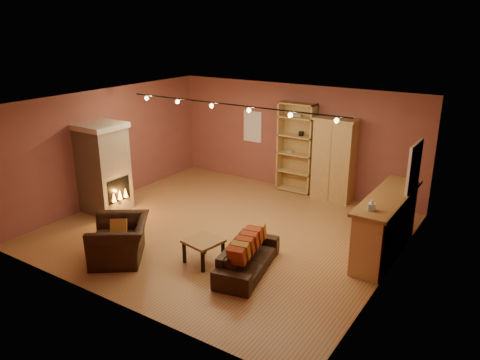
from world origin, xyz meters
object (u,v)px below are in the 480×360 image
Objects in this scene: fireplace at (104,168)px; armchair at (119,233)px; bookcase at (297,147)px; bar_counter at (386,224)px; armoire at (334,160)px; coffee_table at (203,243)px; loveseat at (248,252)px.

armchair is (2.08, -1.54, -0.54)m from fireplace.
bookcase is at bearing 49.57° from fireplace.
armoire is at bearing 132.21° from bar_counter.
armchair is at bearing -152.74° from coffee_table.
fireplace is 1.01× the size of armoire.
bookcase reaches higher than armoire.
loveseat is at bearing -88.65° from armoire.
fireplace reaches higher than bar_counter.
loveseat is 1.30× the size of armchair.
fireplace reaches higher than armoire.
fireplace is 5.58m from armoire.
fireplace is at bearing -140.01° from armoire.
bar_counter is at bearing 88.06° from armchair.
armoire reaches higher than bar_counter.
armchair is at bearing -113.14° from armoire.
loveseat reaches higher than coffee_table.
bar_counter is 3.54× the size of coffee_table.
armoire reaches higher than loveseat.
bar_counter is at bearing -37.03° from bookcase.
armchair is 1.61m from coffee_table.
fireplace is 6.41m from bar_counter.
bookcase is 3.31× the size of coffee_table.
loveseat is at bearing -7.93° from fireplace.
armoire is 1.15× the size of loveseat.
loveseat is at bearing -132.77° from bar_counter.
bookcase is 0.93× the size of bar_counter.
bookcase is at bearing 131.02° from armchair.
bar_counter is 5.10m from armchair.
armchair is at bearing 100.24° from loveseat.
bar_counter is at bearing -47.79° from armoire.
bar_counter is (6.24, 1.41, -0.45)m from fireplace.
bookcase is 1.12m from armoire.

